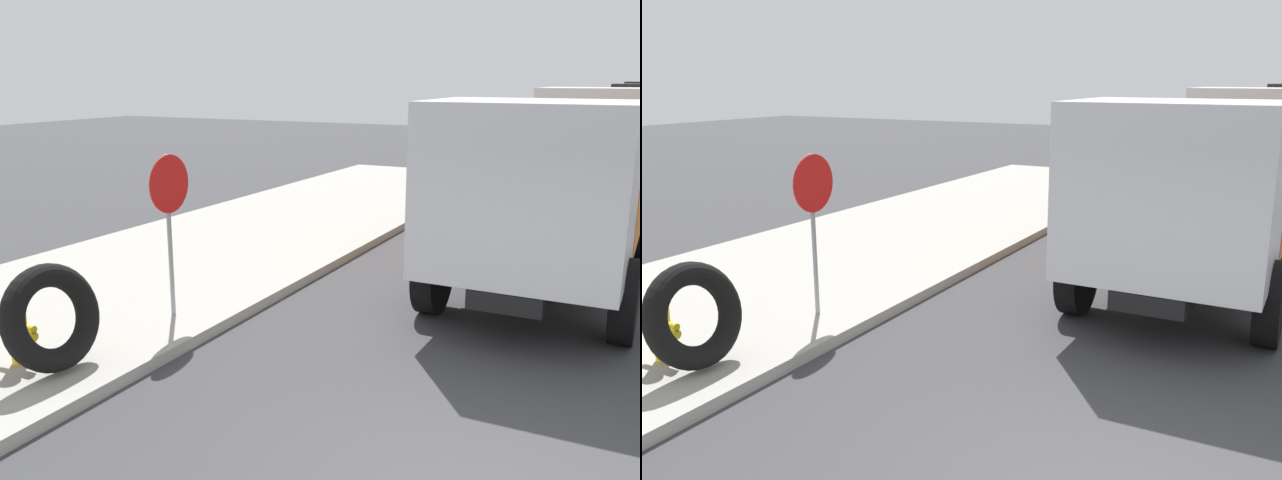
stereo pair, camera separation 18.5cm
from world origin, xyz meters
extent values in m
cylinder|color=yellow|center=(0.13, 5.25, 0.50)|extent=(0.20, 0.20, 0.70)
sphere|color=yellow|center=(0.13, 5.25, 0.90)|extent=(0.23, 0.23, 0.23)
cylinder|color=yellow|center=(0.13, 5.07, 0.58)|extent=(0.09, 0.16, 0.09)
cylinder|color=yellow|center=(0.13, 5.43, 0.58)|extent=(0.09, 0.16, 0.09)
cylinder|color=yellow|center=(0.13, 5.07, 0.50)|extent=(0.11, 0.16, 0.11)
torus|color=black|center=(0.16, 4.74, 0.76)|extent=(1.22, 0.63, 1.22)
cylinder|color=gray|center=(2.18, 4.74, 1.23)|extent=(0.06, 0.06, 2.17)
cylinder|color=red|center=(2.18, 4.70, 1.94)|extent=(0.76, 0.02, 0.76)
cube|color=orange|center=(7.67, 0.51, 1.60)|extent=(4.82, 2.54, 1.60)
cube|color=silver|center=(4.07, 0.54, 1.90)|extent=(2.02, 2.52, 2.20)
cube|color=black|center=(6.57, 0.52, 0.67)|extent=(7.01, 0.95, 0.24)
cylinder|color=black|center=(4.26, -0.71, 0.55)|extent=(1.10, 0.31, 1.10)
cylinder|color=black|center=(4.28, 1.79, 0.55)|extent=(1.10, 0.31, 1.10)
cylinder|color=black|center=(8.88, 1.76, 0.55)|extent=(1.10, 0.31, 1.10)
cube|color=gold|center=(17.85, 0.70, 1.60)|extent=(4.91, 2.73, 1.60)
cube|color=silver|center=(14.25, 0.87, 1.90)|extent=(2.12, 2.59, 2.20)
cube|color=black|center=(16.75, 0.75, 0.67)|extent=(7.04, 1.24, 0.24)
cylinder|color=black|center=(14.51, 2.11, 0.55)|extent=(1.11, 0.35, 1.10)
cylinder|color=black|center=(19.11, 1.89, 0.55)|extent=(1.11, 0.35, 1.10)
cylinder|color=black|center=(24.62, 1.19, 0.55)|extent=(1.10, 0.31, 1.10)
cylinder|color=black|center=(29.22, 1.24, 0.55)|extent=(1.10, 0.31, 1.10)
cylinder|color=black|center=(34.83, 1.35, 0.55)|extent=(1.10, 0.31, 1.10)
camera|label=1|loc=(-4.70, -1.00, 3.29)|focal=38.29mm
camera|label=2|loc=(-4.62, -1.16, 3.29)|focal=38.29mm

